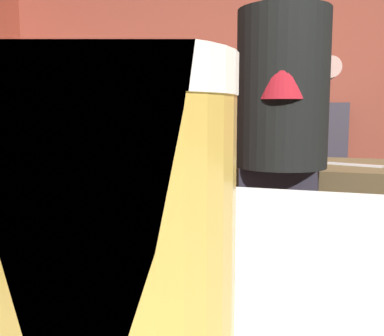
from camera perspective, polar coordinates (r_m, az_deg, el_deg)
wall_back at (r=3.61m, az=14.11°, el=10.43°), size 5.20×0.10×2.70m
prep_counter at (r=2.27m, az=19.85°, el=-10.87°), size 2.10×0.60×0.90m
back_shelf at (r=3.37m, az=11.47°, el=-2.10°), size 0.88×0.36×1.19m
mini_fridge at (r=3.94m, az=-18.04°, el=-1.72°), size 0.61×0.58×1.09m
bartender at (r=1.72m, az=11.23°, el=2.50°), size 0.45×0.53×1.72m
mixing_bowl at (r=2.25m, az=3.47°, el=1.81°), size 0.21×0.21×0.06m
chefs_knife at (r=2.13m, az=19.96°, el=0.39°), size 0.24×0.10×0.01m
pint_glass_near at (r=0.14m, az=-10.78°, el=-11.44°), size 0.08×0.08×0.12m
bottle_soy at (r=3.32m, az=13.65°, el=9.66°), size 0.07×0.07×0.24m
bottle_hot_sauce at (r=3.37m, az=15.85°, el=9.43°), size 0.07×0.07×0.23m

